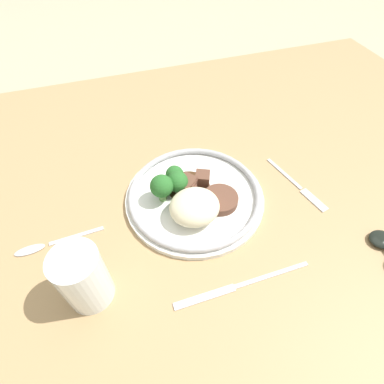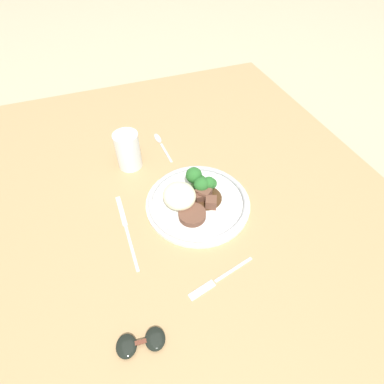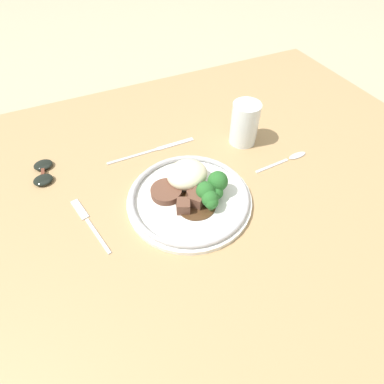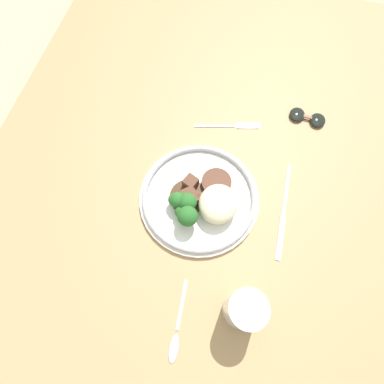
# 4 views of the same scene
# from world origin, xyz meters

# --- Properties ---
(ground_plane) EXTENTS (8.00, 8.00, 0.00)m
(ground_plane) POSITION_xyz_m (0.00, 0.00, 0.00)
(ground_plane) COLOR tan
(dining_table) EXTENTS (1.48, 1.07, 0.03)m
(dining_table) POSITION_xyz_m (0.00, 0.00, 0.02)
(dining_table) COLOR tan
(dining_table) RESTS_ON ground
(plate) EXTENTS (0.27, 0.27, 0.07)m
(plate) POSITION_xyz_m (0.04, 0.00, 0.05)
(plate) COLOR white
(plate) RESTS_ON dining_table
(juice_glass) EXTENTS (0.07, 0.07, 0.11)m
(juice_glass) POSITION_xyz_m (0.25, 0.13, 0.08)
(juice_glass) COLOR orange
(juice_glass) RESTS_ON dining_table
(fork) EXTENTS (0.05, 0.17, 0.00)m
(fork) POSITION_xyz_m (-0.18, 0.04, 0.03)
(fork) COLOR silver
(fork) RESTS_ON dining_table
(knife) EXTENTS (0.23, 0.01, 0.00)m
(knife) POSITION_xyz_m (0.03, 0.19, 0.03)
(knife) COLOR silver
(knife) RESTS_ON dining_table
(spoon) EXTENTS (0.15, 0.02, 0.01)m
(spoon) POSITION_xyz_m (0.32, 0.02, 0.03)
(spoon) COLOR silver
(spoon) RESTS_ON dining_table
(sunglasses) EXTENTS (0.05, 0.10, 0.01)m
(sunglasses) POSITION_xyz_m (-0.24, 0.22, 0.04)
(sunglasses) COLOR black
(sunglasses) RESTS_ON dining_table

